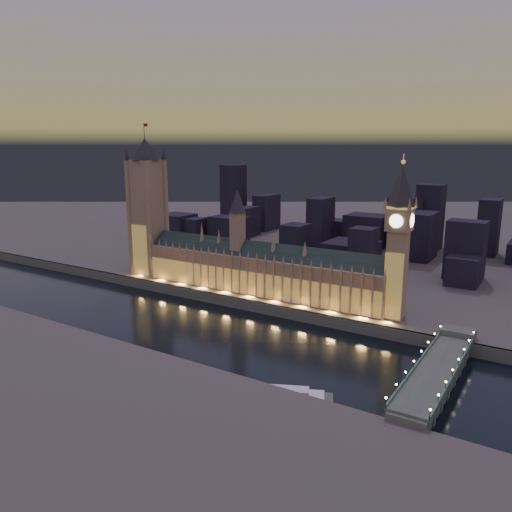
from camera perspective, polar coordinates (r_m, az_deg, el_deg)
The scene contains 9 objects.
ground_plane at distance 340.23m, azimuth -5.72°, elevation -7.87°, with size 2000.00×2000.00×0.00m, color black.
north_bank at distance 803.44m, azimuth 17.73°, elevation 3.75°, with size 2000.00×960.00×8.00m, color #434C41.
embankment_wall at distance 370.18m, azimuth -1.82°, elevation -5.45°, with size 2000.00×2.50×8.00m, color #4B4F40.
palace_of_westminster at distance 379.23m, azimuth 0.27°, elevation -1.49°, with size 202.00×22.32×78.00m.
victoria_tower at distance 440.94m, azimuth -12.32°, elevation 6.20°, with size 31.68×31.68×128.33m.
elizabeth_tower at distance 328.94m, azimuth 16.04°, elevation 3.01°, with size 18.00×18.00×105.27m.
westminster_bridge at distance 275.11m, azimuth 20.09°, elevation -12.35°, with size 19.07×113.00×15.90m.
river_boat at distance 248.91m, azimuth 2.97°, elevation -15.43°, with size 49.23×30.95×4.50m.
city_backdrop at distance 533.55m, azimuth 13.69°, elevation 2.80°, with size 454.64×215.63×85.13m.
Camera 1 is at (197.93, -250.27, 118.11)m, focal length 35.00 mm.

